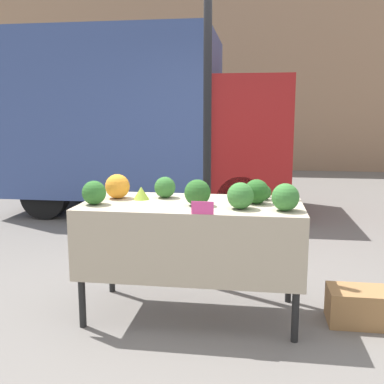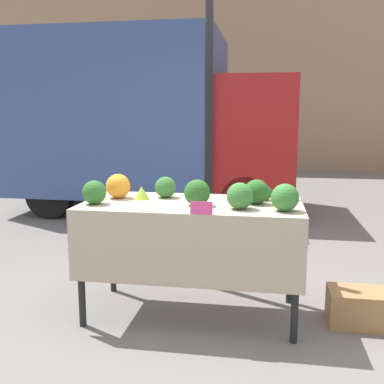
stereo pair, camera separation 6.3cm
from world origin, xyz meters
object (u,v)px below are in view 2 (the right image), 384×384
at_px(produce_crate, 362,308).
at_px(parked_truck, 148,120).
at_px(orange_cauliflower, 118,186).
at_px(price_sign, 201,208).

bearing_deg(produce_crate, parked_truck, 124.34).
distance_m(orange_cauliflower, price_sign, 0.86).
bearing_deg(orange_cauliflower, parked_truck, 101.28).
distance_m(price_sign, produce_crate, 1.43).
distance_m(orange_cauliflower, produce_crate, 2.03).
relative_size(orange_cauliflower, price_sign, 1.29).
relative_size(orange_cauliflower, produce_crate, 0.40).
bearing_deg(orange_cauliflower, produce_crate, -2.19).
bearing_deg(produce_crate, orange_cauliflower, 177.81).
distance_m(parked_truck, price_sign, 4.47).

